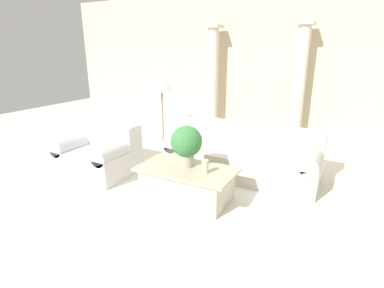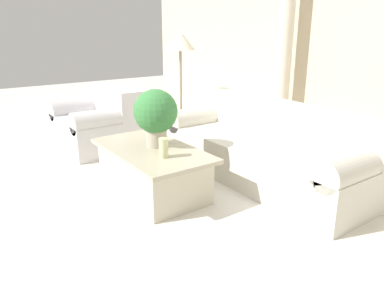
# 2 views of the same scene
# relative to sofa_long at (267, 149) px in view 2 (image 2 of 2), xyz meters

# --- Properties ---
(ground_plane) EXTENTS (16.00, 16.00, 0.00)m
(ground_plane) POSITION_rel_sofa_long_xyz_m (-0.42, -0.81, -0.33)
(ground_plane) COLOR silver
(wall_back) EXTENTS (10.00, 0.06, 3.20)m
(wall_back) POSITION_rel_sofa_long_xyz_m (-0.42, 1.98, 1.27)
(wall_back) COLOR beige
(wall_back) RESTS_ON ground_plane
(sofa_long) EXTENTS (2.46, 0.92, 0.81)m
(sofa_long) POSITION_rel_sofa_long_xyz_m (0.00, 0.00, 0.00)
(sofa_long) COLOR beige
(sofa_long) RESTS_ON ground_plane
(loveseat) EXTENTS (1.19, 0.92, 0.81)m
(loveseat) POSITION_rel_sofa_long_xyz_m (-2.14, -1.05, 0.01)
(loveseat) COLOR silver
(loveseat) RESTS_ON ground_plane
(coffee_table) EXTENTS (1.33, 0.73, 0.46)m
(coffee_table) POSITION_rel_sofa_long_xyz_m (-0.38, -1.22, -0.09)
(coffee_table) COLOR beige
(coffee_table) RESTS_ON ground_plane
(potted_plant) EXTENTS (0.43, 0.43, 0.57)m
(potted_plant) POSITION_rel_sofa_long_xyz_m (-0.43, -1.14, 0.46)
(potted_plant) COLOR #B2A893
(potted_plant) RESTS_ON coffee_table
(pillar_candle) EXTENTS (0.09, 0.09, 0.18)m
(pillar_candle) POSITION_rel_sofa_long_xyz_m (-0.08, -1.26, 0.23)
(pillar_candle) COLOR beige
(pillar_candle) RESTS_ON coffee_table
(floor_lamp) EXTENTS (0.38, 0.38, 1.55)m
(floor_lamp) POSITION_rel_sofa_long_xyz_m (-1.45, -0.16, 1.02)
(floor_lamp) COLOR gray
(floor_lamp) RESTS_ON ground_plane
(column_left) EXTENTS (0.34, 0.34, 2.49)m
(column_left) POSITION_rel_sofa_long_xyz_m (-1.30, 1.65, 0.95)
(column_left) COLOR beige
(column_left) RESTS_ON ground_plane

